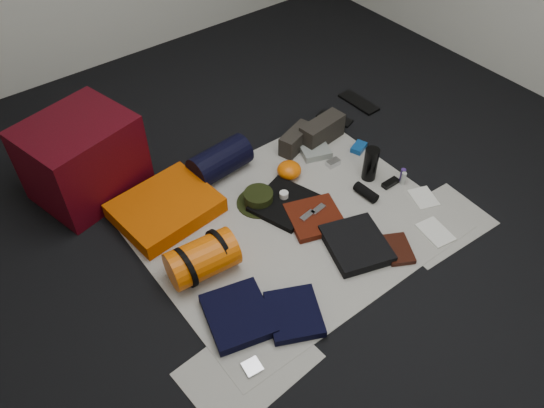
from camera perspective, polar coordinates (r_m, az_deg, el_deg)
floor at (r=2.99m, az=2.18°, el=-2.27°), size 4.50×4.50×0.02m
newspaper_mat at (r=2.98m, az=2.19°, el=-2.11°), size 1.60×1.30×0.01m
newspaper_sheet_front_left at (r=2.48m, az=-2.52°, el=-16.95°), size 0.61×0.44×0.00m
newspaper_sheet_front_right at (r=3.13m, az=17.40°, el=-2.01°), size 0.60×0.43×0.00m
red_cabinet at (r=3.21m, az=-19.69°, el=4.64°), size 0.67×0.60×0.48m
sleeping_pad at (r=3.05m, az=-11.36°, el=-0.41°), size 0.58×0.50×0.10m
stuff_sack at (r=2.70m, az=-7.51°, el=-5.85°), size 0.37×0.24×0.21m
sack_strap_left at (r=2.67m, az=-9.33°, el=-6.78°), size 0.02×0.22×0.22m
sack_strap_right at (r=2.73m, az=-5.75°, el=-4.81°), size 0.03×0.22×0.22m
navy_duffel at (r=3.23m, az=-5.60°, el=4.66°), size 0.39×0.23×0.20m
boonie_brim at (r=3.09m, az=-1.44°, el=0.15°), size 0.28×0.28×0.01m
boonie_crown at (r=3.06m, az=-1.46°, el=0.69°), size 0.17×0.17×0.08m
hiking_boot_left at (r=3.43m, az=2.60°, el=6.95°), size 0.28×0.18×0.13m
hiking_boot_right at (r=3.49m, az=5.41°, el=7.83°), size 0.33×0.16×0.16m
flip_flop_left at (r=3.74m, az=6.76°, el=9.13°), size 0.17×0.26×0.01m
flip_flop_right at (r=3.92m, az=9.31°, el=10.74°), size 0.12×0.31×0.02m
trousers_navy_a at (r=2.58m, az=-3.69°, el=-11.84°), size 0.37×0.39×0.05m
trousers_navy_b at (r=2.59m, az=2.38°, el=-11.74°), size 0.34×0.36×0.04m
trousers_charcoal at (r=2.88m, az=9.06°, el=-4.30°), size 0.39×0.42×0.05m
black_tshirt at (r=3.06m, az=1.33°, el=0.07°), size 0.41×0.40×0.03m
red_shirt at (r=2.99m, az=4.64°, el=-1.48°), size 0.37×0.37×0.04m
orange_stuff_sack at (r=3.23m, az=1.86°, el=3.67°), size 0.20×0.20×0.10m
first_aid_pouch at (r=3.41m, az=4.73°, el=5.60°), size 0.21×0.19×0.04m
water_bottle at (r=3.23m, az=10.54°, el=4.25°), size 0.11×0.11×0.22m
speaker at (r=3.16m, az=10.07°, el=1.25°), size 0.07×0.16×0.06m
compact_camera at (r=3.35m, az=6.60°, el=4.43°), size 0.09×0.05×0.03m
cyan_case at (r=3.49m, az=9.32°, el=6.02°), size 0.13×0.11×0.04m
toiletry_purple at (r=3.29m, az=13.86°, el=3.05°), size 0.04×0.04×0.09m
toiletry_clear at (r=3.28m, az=13.94°, el=2.69°), size 0.04×0.04×0.09m
paperback_book at (r=2.91m, az=13.39°, el=-4.75°), size 0.21×0.24×0.03m
map_booklet at (r=3.06m, az=17.17°, el=-2.91°), size 0.16×0.21×0.01m
map_printout at (r=3.24m, az=15.99°, el=0.68°), size 0.18×0.20×0.01m
sunglasses at (r=3.27m, az=12.60°, el=2.22°), size 0.11×0.05×0.03m
key_cluster at (r=2.47m, az=-2.13°, el=-17.10°), size 0.09×0.09×0.01m
tape_roll at (r=3.07m, az=1.29°, el=1.00°), size 0.05×0.05×0.04m
energy_bar_a at (r=2.96m, az=3.83°, el=-1.25°), size 0.10×0.05×0.01m
energy_bar_b at (r=3.00m, az=4.99°, el=-0.57°), size 0.10×0.05×0.01m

